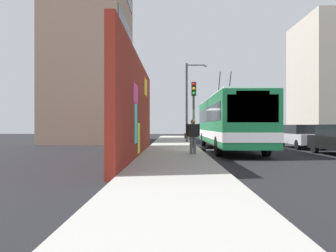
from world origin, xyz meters
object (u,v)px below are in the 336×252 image
Objects in this scene: pedestrian_at_curb at (193,134)px; traffic_light at (194,103)px; parked_car_silver at (301,136)px; street_lamp at (189,97)px; city_bus at (229,121)px.

pedestrian_at_curb is 0.41× the size of traffic_light.
pedestrian_at_curb is (-6.23, 7.68, 0.29)m from parked_car_silver.
pedestrian_at_curb is at bearing 175.59° from traffic_light.
city_bus is at bearing -164.29° from street_lamp.
parked_car_silver is (1.93, -5.20, -0.98)m from city_bus.
traffic_light is 7.35m from street_lamp.
pedestrian_at_curb is at bearing 129.04° from parked_car_silver.
city_bus is 7.18× the size of pedestrian_at_curb.
pedestrian_at_curb reaches higher than parked_car_silver.
street_lamp is at bearing 53.56° from parked_car_silver.
city_bus is 2.95× the size of traffic_light.
parked_car_silver is at bearing -69.63° from city_bus.
street_lamp is (5.35, 7.25, 3.10)m from parked_car_silver.
pedestrian_at_curb is 4.66m from traffic_light.
parked_car_silver is at bearing -75.33° from traffic_light.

